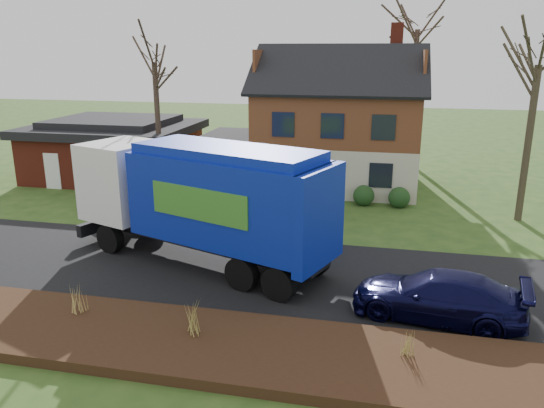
# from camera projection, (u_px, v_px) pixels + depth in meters

# --- Properties ---
(ground) EXTENTS (120.00, 120.00, 0.00)m
(ground) POSITION_uv_depth(u_px,v_px,m) (244.00, 272.00, 19.37)
(ground) COLOR #284918
(ground) RESTS_ON ground
(road) EXTENTS (80.00, 7.00, 0.02)m
(road) POSITION_uv_depth(u_px,v_px,m) (244.00, 271.00, 19.37)
(road) COLOR black
(road) RESTS_ON ground
(mulch_verge) EXTENTS (80.00, 3.50, 0.30)m
(mulch_verge) POSITION_uv_depth(u_px,v_px,m) (193.00, 343.00, 14.36)
(mulch_verge) COLOR black
(mulch_verge) RESTS_ON ground
(main_house) EXTENTS (12.95, 8.95, 9.26)m
(main_house) POSITION_uv_depth(u_px,v_px,m) (330.00, 117.00, 30.98)
(main_house) COLOR beige
(main_house) RESTS_ON ground
(ranch_house) EXTENTS (9.80, 8.20, 3.70)m
(ranch_house) POSITION_uv_depth(u_px,v_px,m) (115.00, 148.00, 33.52)
(ranch_house) COLOR maroon
(ranch_house) RESTS_ON ground
(garbage_truck) EXTENTS (10.99, 6.34, 4.57)m
(garbage_truck) POSITION_uv_depth(u_px,v_px,m) (204.00, 196.00, 19.45)
(garbage_truck) COLOR black
(garbage_truck) RESTS_ON ground
(silver_sedan) EXTENTS (4.37, 2.55, 1.36)m
(silver_sedan) POSITION_uv_depth(u_px,v_px,m) (133.00, 204.00, 25.35)
(silver_sedan) COLOR #B2B4BA
(silver_sedan) RESTS_ON ground
(navy_wagon) EXTENTS (5.32, 2.85, 1.47)m
(navy_wagon) POSITION_uv_depth(u_px,v_px,m) (438.00, 296.00, 15.82)
(navy_wagon) COLOR black
(navy_wagon) RESTS_ON ground
(tree_front_west) EXTENTS (3.35, 3.35, 9.94)m
(tree_front_west) POSITION_uv_depth(u_px,v_px,m) (153.00, 42.00, 28.24)
(tree_front_west) COLOR #3D2F24
(tree_front_west) RESTS_ON ground
(tree_front_east) EXTENTS (3.69, 3.69, 10.24)m
(tree_front_east) POSITION_uv_depth(u_px,v_px,m) (543.00, 37.00, 22.91)
(tree_front_east) COLOR #403626
(tree_front_east) RESTS_ON ground
(tree_back) EXTENTS (3.90, 3.90, 12.36)m
(tree_back) POSITION_uv_depth(u_px,v_px,m) (419.00, 10.00, 35.05)
(tree_back) COLOR #423027
(tree_back) RESTS_ON ground
(grass_clump_west) EXTENTS (0.33, 0.27, 0.88)m
(grass_clump_west) POSITION_uv_depth(u_px,v_px,m) (78.00, 298.00, 15.63)
(grass_clump_west) COLOR tan
(grass_clump_west) RESTS_ON mulch_verge
(grass_clump_mid) EXTENTS (0.36, 0.30, 1.00)m
(grass_clump_mid) POSITION_uv_depth(u_px,v_px,m) (192.00, 317.00, 14.40)
(grass_clump_mid) COLOR #9F9046
(grass_clump_mid) RESTS_ON mulch_verge
(grass_clump_east) EXTENTS (0.30, 0.25, 0.75)m
(grass_clump_east) POSITION_uv_depth(u_px,v_px,m) (408.00, 343.00, 13.39)
(grass_clump_east) COLOR #A19347
(grass_clump_east) RESTS_ON mulch_verge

